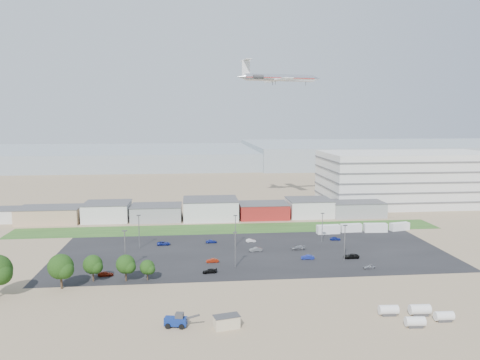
{
  "coord_description": "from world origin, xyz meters",
  "views": [
    {
      "loc": [
        -13.1,
        -119.55,
        41.5
      ],
      "look_at": [
        1.33,
        22.0,
        22.48
      ],
      "focal_mm": 35.0,
      "sensor_mm": 36.0,
      "label": 1
    }
  ],
  "objects": [
    {
      "name": "portable_shed",
      "position": [
        -6.79,
        -31.57,
        1.3
      ],
      "size": [
        5.63,
        3.76,
        2.6
      ],
      "primitive_type": null,
      "rotation": [
        0.0,
        0.0,
        0.22
      ],
      "color": "#C6B796",
      "rests_on": "ground"
    },
    {
      "name": "parked_car_9",
      "position": [
        -22.91,
        31.29,
        0.6
      ],
      "size": [
        4.39,
        2.13,
        1.2
      ],
      "primitive_type": "imported",
      "rotation": [
        0.0,
        0.0,
        1.6
      ],
      "color": "navy",
      "rests_on": "ground"
    },
    {
      "name": "tree_left",
      "position": [
        -45.37,
        -6.02,
        4.92
      ],
      "size": [
        6.55,
        6.55,
        9.83
      ],
      "primitive_type": null,
      "color": "black",
      "rests_on": "ground"
    },
    {
      "name": "grass_strip",
      "position": [
        0.0,
        52.0,
        0.01
      ],
      "size": [
        160.0,
        16.0,
        0.02
      ],
      "primitive_type": "cube",
      "color": "#264E1D",
      "rests_on": "ground"
    },
    {
      "name": "parked_car_8",
      "position": [
        34.97,
        31.61,
        0.62
      ],
      "size": [
        3.75,
        1.84,
        1.23
      ],
      "primitive_type": "imported",
      "rotation": [
        0.0,
        0.0,
        1.46
      ],
      "color": "navy",
      "rests_on": "ground"
    },
    {
      "name": "parked_car_10",
      "position": [
        -36.36,
        2.31,
        0.59
      ],
      "size": [
        4.19,
        2.08,
        1.17
      ],
      "primitive_type": "imported",
      "rotation": [
        0.0,
        0.0,
        1.68
      ],
      "color": "maroon",
      "rests_on": "ground"
    },
    {
      "name": "box_trailer_c",
      "position": [
        53.14,
        41.59,
        1.56
      ],
      "size": [
        8.43,
        3.07,
        3.11
      ],
      "primitive_type": null,
      "rotation": [
        0.0,
        0.0,
        -0.06
      ],
      "color": "silver",
      "rests_on": "ground"
    },
    {
      "name": "parked_car_7",
      "position": [
        6.17,
        21.03,
        0.66
      ],
      "size": [
        4.15,
        1.91,
        1.32
      ],
      "primitive_type": "imported",
      "rotation": [
        0.0,
        0.0,
        -1.44
      ],
      "color": "#595B5E",
      "rests_on": "ground"
    },
    {
      "name": "ground",
      "position": [
        0.0,
        0.0,
        0.0
      ],
      "size": [
        700.0,
        700.0,
        0.0
      ],
      "primitive_type": "plane",
      "color": "#917A5C",
      "rests_on": "ground"
    },
    {
      "name": "storage_tank_nw",
      "position": [
        27.72,
        -28.96,
        1.2
      ],
      "size": [
        4.12,
        2.22,
        2.41
      ],
      "primitive_type": null,
      "rotation": [
        0.0,
        0.0,
        -0.05
      ],
      "color": "silver",
      "rests_on": "ground"
    },
    {
      "name": "building_row",
      "position": [
        -17.0,
        71.0,
        4.0
      ],
      "size": [
        170.0,
        20.0,
        8.0
      ],
      "primitive_type": null,
      "color": "silver",
      "rests_on": "ground"
    },
    {
      "name": "lightpole_front_r",
      "position": [
        30.74,
        9.3,
        5.29
      ],
      "size": [
        1.25,
        0.52,
        10.59
      ],
      "primitive_type": null,
      "color": "slate",
      "rests_on": "ground"
    },
    {
      "name": "parking_garage",
      "position": [
        90.0,
        95.0,
        12.5
      ],
      "size": [
        80.0,
        40.0,
        25.0
      ],
      "primitive_type": "cube",
      "color": "silver",
      "rests_on": "ground"
    },
    {
      "name": "box_trailer_d",
      "position": [
        63.06,
        43.13,
        1.41
      ],
      "size": [
        7.85,
        4.06,
        2.81
      ],
      "primitive_type": null,
      "rotation": [
        0.0,
        0.0,
        0.24
      ],
      "color": "silver",
      "rests_on": "ground"
    },
    {
      "name": "tree_mid",
      "position": [
        -38.75,
        -1.44,
        3.91
      ],
      "size": [
        5.22,
        5.22,
        7.83
      ],
      "primitive_type": null,
      "color": "black",
      "rests_on": "ground"
    },
    {
      "name": "airliner",
      "position": [
        27.25,
        96.28,
        59.7
      ],
      "size": [
        44.66,
        34.09,
        11.99
      ],
      "primitive_type": null,
      "rotation": [
        0.0,
        0.0,
        0.17
      ],
      "color": "silver"
    },
    {
      "name": "tree_right",
      "position": [
        -30.45,
        -2.06,
        3.91
      ],
      "size": [
        5.21,
        5.21,
        7.81
      ],
      "primitive_type": null,
      "color": "black",
      "rests_on": "ground"
    },
    {
      "name": "hills_backdrop",
      "position": [
        40.0,
        315.0,
        4.5
      ],
      "size": [
        700.0,
        200.0,
        9.0
      ],
      "primitive_type": null,
      "color": "gray",
      "rests_on": "ground"
    },
    {
      "name": "storage_tank_sw",
      "position": [
        30.66,
        -34.93,
        1.16
      ],
      "size": [
        4.01,
        2.23,
        2.32
      ],
      "primitive_type": null,
      "rotation": [
        0.0,
        0.0,
        -0.08
      ],
      "color": "silver",
      "rests_on": "ground"
    },
    {
      "name": "parked_car_3",
      "position": [
        -8.92,
        1.97,
        0.57
      ],
      "size": [
        4.08,
        2.09,
        1.13
      ],
      "primitive_type": "imported",
      "rotation": [
        0.0,
        0.0,
        -1.44
      ],
      "color": "black",
      "rests_on": "ground"
    },
    {
      "name": "parked_car_0",
      "position": [
        33.43,
        11.02,
        0.66
      ],
      "size": [
        4.75,
        2.25,
        1.31
      ],
      "primitive_type": "imported",
      "rotation": [
        0.0,
        0.0,
        -1.55
      ],
      "color": "black",
      "rests_on": "ground"
    },
    {
      "name": "tree_near",
      "position": [
        -25.03,
        -2.06,
        3.05
      ],
      "size": [
        4.06,
        4.06,
        6.09
      ],
      "primitive_type": null,
      "color": "black",
      "rests_on": "ground"
    },
    {
      "name": "box_trailer_b",
      "position": [
        44.31,
        42.63,
        1.45
      ],
      "size": [
        7.89,
        2.89,
        2.91
      ],
      "primitive_type": null,
      "rotation": [
        0.0,
        0.0,
        0.06
      ],
      "color": "silver",
      "rests_on": "ground"
    },
    {
      "name": "lightpole_back_l",
      "position": [
        -30.39,
        28.38,
        5.42
      ],
      "size": [
        1.27,
        0.53,
        10.84
      ],
      "primitive_type": null,
      "color": "slate",
      "rests_on": "ground"
    },
    {
      "name": "parked_car_2",
      "position": [
        35.09,
        1.12,
        0.55
      ],
      "size": [
        3.36,
        1.6,
        1.11
      ],
      "primitive_type": "imported",
      "rotation": [
        0.0,
        0.0,
        -1.48
      ],
      "color": "#A5A5AA",
      "rests_on": "ground"
    },
    {
      "name": "parked_car_12",
      "position": [
        19.67,
        21.59,
        0.64
      ],
      "size": [
        4.45,
        1.9,
        1.28
      ],
      "primitive_type": "imported",
      "rotation": [
        0.0,
        0.0,
        -1.55
      ],
      "color": "#A5A5AA",
      "rests_on": "ground"
    },
    {
      "name": "parking_lot",
      "position": [
        5.0,
        20.0,
        0.01
      ],
      "size": [
        120.0,
        50.0,
        0.01
      ],
      "primitive_type": "cube",
      "color": "black",
      "rests_on": "ground"
    },
    {
      "name": "storage_tank_se",
      "position": [
        37.85,
        -32.97,
        1.13
      ],
      "size": [
        3.83,
        1.99,
        2.27
      ],
      "primitive_type": null,
      "rotation": [
        0.0,
        0.0,
        -0.03
      ],
      "color": "silver",
      "rests_on": "ground"
    },
    {
      "name": "lightpole_front_m",
      "position": [
        -1.62,
        6.26,
        5.03
      ],
      "size": [
        1.18,
        0.49,
        10.07
      ],
      "primitive_type": null,
      "color": "slate",
      "rests_on": "ground"
    },
    {
      "name": "lightpole_front_l",
      "position": [
        -31.9,
        7.76,
        5.45
      ],
      "size": [
        1.28,
        0.53,
        10.89
      ],
      "primitive_type": null,
      "color": "slate",
      "rests_on": "ground"
    },
    {
      "name": "lightpole_back_r",
      "position": [
        29.96,
        30.24,
        4.92
      ],
      "size": [
        1.16,
        0.48,
        9.84
      ],
      "primitive_type": null,
      "color": "slate",
      "rests_on": "ground"
    },
    {
      "name": "box_trailer_a",
      "position": [
        35.23,
        40.88,
        1.55
      ],
      "size": [
        8.41,
        3.06,
        3.1
      ],
      "primitive_type": null,
      "rotation": [
        0.0,
        0.0,
        0.06
      ],
      "color": "silver",
      "rests_on": "ground"
    },
    {
      "name": "parked_car_11",
      "position": [
        6.03,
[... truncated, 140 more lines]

